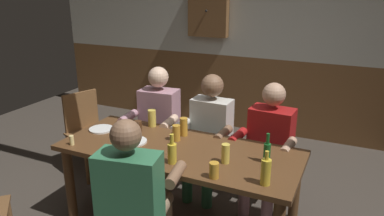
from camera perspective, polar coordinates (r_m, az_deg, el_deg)
The scene contains 20 objects.
back_wall_wainscot at distance 5.27m, azimuth 10.37°, elevation 2.09°, with size 6.46×0.12×1.04m, color brown.
dining_table at distance 3.03m, azimuth -2.02°, elevation -7.93°, with size 1.94×0.80×0.74m.
person_0 at distance 3.78m, azimuth -5.47°, elevation -1.97°, with size 0.54×0.55×1.21m.
person_1 at distance 3.54m, azimuth 2.56°, elevation -3.46°, with size 0.53×0.51×1.20m.
person_2 at distance 3.39m, azimuth 11.66°, elevation -5.09°, with size 0.54×0.54×1.18m.
person_3 at distance 2.55m, azimuth -8.84°, elevation -12.91°, with size 0.59×0.59×1.22m.
chair_empty_near_right at distance 4.21m, azimuth -15.72°, elevation -3.28°, with size 0.57×0.57×0.88m.
table_candle at distance 3.18m, azimuth -18.04°, elevation -4.75°, with size 0.04×0.04×0.08m, color #F9E08C.
plate_0 at distance 3.12m, azimuth -8.93°, elevation -5.10°, with size 0.22×0.22×0.01m, color white.
plate_1 at distance 3.43m, azimuth -13.79°, elevation -3.18°, with size 0.22×0.22×0.01m, color white.
bottle_0 at distance 2.77m, azimuth 11.48°, elevation -6.60°, with size 0.05×0.05×0.23m.
bottle_1 at distance 2.71m, azimuth -3.08°, elevation -6.82°, with size 0.07×0.07×0.23m.
bottle_2 at distance 2.48m, azimuth 11.30°, elevation -9.56°, with size 0.07×0.07×0.24m.
pint_glass_0 at distance 3.42m, azimuth -6.18°, elevation -1.55°, with size 0.07×0.07×0.16m, color #E5C64C.
pint_glass_1 at distance 3.31m, azimuth -8.30°, elevation -2.84°, with size 0.07×0.07×0.10m, color #4C2D19.
pint_glass_2 at distance 3.10m, azimuth -2.43°, elevation -3.86°, with size 0.07×0.07×0.14m, color gold.
pint_glass_3 at distance 3.19m, azimuth -1.29°, elevation -2.91°, with size 0.07×0.07×0.16m, color gold.
pint_glass_4 at distance 2.73m, azimuth 5.20°, elevation -6.98°, with size 0.06×0.06×0.15m, color #E5C64C.
pint_glass_5 at distance 2.53m, azimuth 3.42°, elevation -9.55°, with size 0.07×0.07×0.11m, color gold.
wall_dart_cabinet at distance 5.18m, azimuth 2.53°, elevation 14.77°, with size 0.56×0.15×0.70m.
Camera 1 is at (1.24, -2.32, 1.99)m, focal length 34.63 mm.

